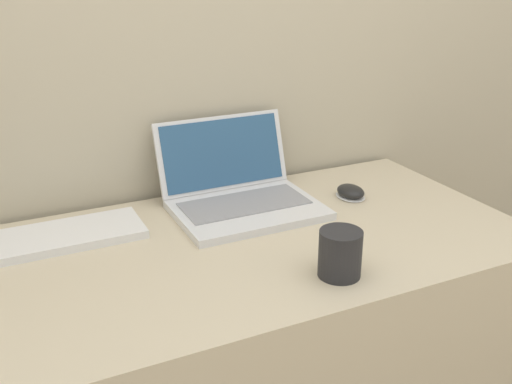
{
  "coord_description": "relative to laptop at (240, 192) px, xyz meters",
  "views": [
    {
      "loc": [
        -0.57,
        -0.79,
        1.38
      ],
      "look_at": [
        0.02,
        0.43,
        0.84
      ],
      "focal_mm": 42.0,
      "sensor_mm": 36.0,
      "label": 1
    }
  ],
  "objects": [
    {
      "name": "wall_back",
      "position": [
        -0.02,
        0.19,
        0.45
      ],
      "size": [
        7.0,
        0.04,
        2.5
      ],
      "color": "#BCB299",
      "rests_on": "ground_plane"
    },
    {
      "name": "desk",
      "position": [
        -0.02,
        -0.19,
        -0.42
      ],
      "size": [
        1.23,
        0.69,
        0.76
      ],
      "color": "beige",
      "rests_on": "ground_plane"
    },
    {
      "name": "laptop",
      "position": [
        0.0,
        0.0,
        0.0
      ],
      "size": [
        0.37,
        0.33,
        0.21
      ],
      "color": "silver",
      "rests_on": "desk"
    },
    {
      "name": "drink_cup",
      "position": [
        0.04,
        -0.42,
        0.01
      ],
      "size": [
        0.09,
        0.09,
        0.1
      ],
      "color": "#232326",
      "rests_on": "desk"
    },
    {
      "name": "computer_mouse",
      "position": [
        0.3,
        -0.07,
        -0.03
      ],
      "size": [
        0.07,
        0.09,
        0.03
      ],
      "color": "white",
      "rests_on": "desk"
    },
    {
      "name": "external_keyboard",
      "position": [
        -0.45,
        -0.0,
        -0.03
      ],
      "size": [
        0.37,
        0.16,
        0.02
      ],
      "color": "silver",
      "rests_on": "desk"
    }
  ]
}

